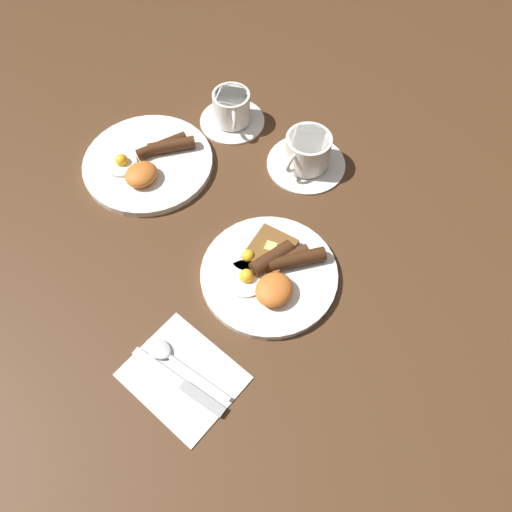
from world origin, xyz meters
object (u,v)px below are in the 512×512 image
Objects in this scene: breakfast_plate_near at (270,272)px; spoon at (166,354)px; breakfast_plate_far at (148,163)px; knife at (183,385)px; teacup_far at (232,111)px; teacup_near at (307,154)px.

spoon is (-0.23, 0.05, -0.01)m from breakfast_plate_near.
breakfast_plate_far is at bearing -44.98° from spoon.
breakfast_plate_near is 0.23m from spoon.
knife is (-0.25, -0.01, -0.01)m from breakfast_plate_near.
spoon is at bearing -152.55° from teacup_far.
teacup_near and teacup_far have the same top height.
breakfast_plate_far is 1.87× the size of teacup_far.
breakfast_plate_far is 1.64× the size of teacup_near.
breakfast_plate_far is 0.48m from knife.
breakfast_plate_far is 0.43m from spoon.
breakfast_plate_far is 0.22m from teacup_far.
spoon is (-0.29, -0.32, -0.00)m from breakfast_plate_far.
breakfast_plate_near and breakfast_plate_far have the same top height.
teacup_far is (0.21, -0.06, 0.02)m from breakfast_plate_far.
knife is at bearing -167.90° from teacup_near.
teacup_far is at bearing 88.67° from teacup_near.
teacup_far is at bearing -61.89° from knife.
breakfast_plate_near is 0.92× the size of breakfast_plate_far.
teacup_near is (0.20, -0.26, 0.02)m from breakfast_plate_far.
knife is at bearing -177.77° from breakfast_plate_near.
teacup_near is 0.53m from knife.
teacup_near is at bearing 20.92° from breakfast_plate_near.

